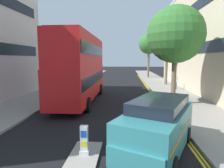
# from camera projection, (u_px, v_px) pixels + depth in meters

# --- Properties ---
(sidewalk_right) EXTENTS (4.00, 80.00, 0.14)m
(sidewalk_right) POSITION_uv_depth(u_px,v_px,m) (176.00, 95.00, 19.15)
(sidewalk_right) COLOR gray
(sidewalk_right) RESTS_ON ground
(sidewalk_left) EXTENTS (4.00, 80.00, 0.14)m
(sidewalk_left) POSITION_uv_depth(u_px,v_px,m) (49.00, 94.00, 20.07)
(sidewalk_left) COLOR gray
(sidewalk_left) RESTS_ON ground
(kerb_line_outer) EXTENTS (0.10, 56.00, 0.01)m
(kerb_line_outer) POSITION_uv_depth(u_px,v_px,m) (158.00, 100.00, 17.33)
(kerb_line_outer) COLOR yellow
(kerb_line_outer) RESTS_ON ground
(kerb_line_inner) EXTENTS (0.10, 56.00, 0.01)m
(kerb_line_inner) POSITION_uv_depth(u_px,v_px,m) (156.00, 100.00, 17.34)
(kerb_line_inner) COLOR yellow
(kerb_line_inner) RESTS_ON ground
(traffic_island) EXTENTS (1.10, 2.20, 0.10)m
(traffic_island) POSITION_uv_depth(u_px,v_px,m) (85.00, 155.00, 7.26)
(traffic_island) COLOR gray
(traffic_island) RESTS_ON ground
(keep_left_bollard) EXTENTS (0.36, 0.28, 1.11)m
(keep_left_bollard) POSITION_uv_depth(u_px,v_px,m) (84.00, 141.00, 7.19)
(keep_left_bollard) COLOR silver
(keep_left_bollard) RESTS_ON traffic_island
(double_decker_bus_away) EXTENTS (2.81, 10.81, 5.64)m
(double_decker_bus_away) POSITION_uv_depth(u_px,v_px,m) (81.00, 66.00, 16.41)
(double_decker_bus_away) COLOR red
(double_decker_bus_away) RESTS_ON ground
(taxi_minivan) EXTENTS (3.74, 5.15, 2.12)m
(taxi_minivan) POSITION_uv_depth(u_px,v_px,m) (157.00, 126.00, 7.49)
(taxi_minivan) COLOR teal
(taxi_minivan) RESTS_ON ground
(pedestrian_far) EXTENTS (0.34, 0.22, 1.62)m
(pedestrian_far) POSITION_uv_depth(u_px,v_px,m) (176.00, 82.00, 22.70)
(pedestrian_far) COLOR #2D2D38
(pedestrian_far) RESTS_ON sidewalk_right
(street_tree_near) EXTENTS (4.30, 4.30, 7.49)m
(street_tree_near) POSITION_uv_depth(u_px,v_px,m) (176.00, 35.00, 14.51)
(street_tree_near) COLOR #6B6047
(street_tree_near) RESTS_ON sidewalk_right
(street_tree_mid) EXTENTS (3.88, 3.88, 8.08)m
(street_tree_mid) POSITION_uv_depth(u_px,v_px,m) (167.00, 40.00, 26.21)
(street_tree_mid) COLOR #6B6047
(street_tree_mid) RESTS_ON sidewalk_right
(street_tree_far) EXTENTS (3.84, 3.84, 8.30)m
(street_tree_far) POSITION_uv_depth(u_px,v_px,m) (149.00, 44.00, 36.74)
(street_tree_far) COLOR #6B6047
(street_tree_far) RESTS_ON sidewalk_right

